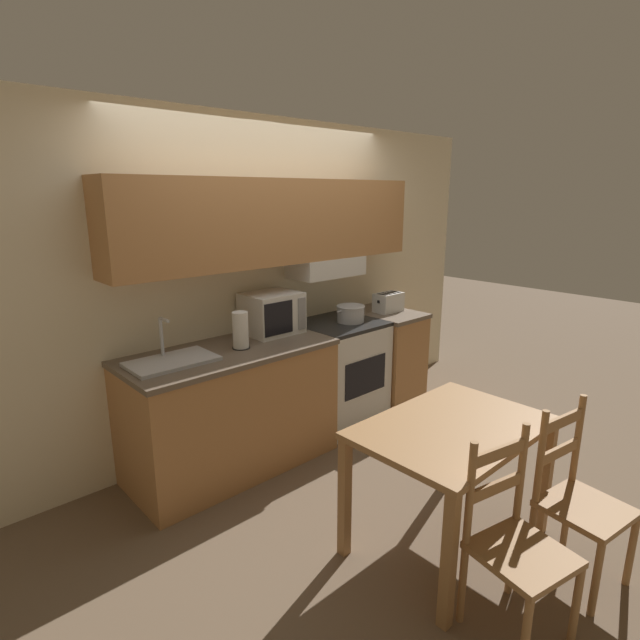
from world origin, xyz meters
name	(u,v)px	position (x,y,z in m)	size (l,w,h in m)	color
ground_plane	(270,425)	(0.00, 0.00, 0.00)	(16.00, 16.00, 0.00)	brown
wall_back	(272,255)	(0.01, -0.06, 1.49)	(5.08, 0.38, 2.55)	beige
lower_counter_main	(232,409)	(-0.59, -0.34, 0.45)	(1.51, 0.70, 0.90)	#B27A47
lower_counter_right_stub	(384,358)	(1.10, -0.34, 0.45)	(0.49, 0.70, 0.90)	#B27A47
stove_range	(338,372)	(0.51, -0.32, 0.45)	(0.68, 0.65, 0.90)	silver
cooking_pot	(351,313)	(0.60, -0.38, 0.98)	(0.32, 0.24, 0.14)	#B7BABF
microwave	(272,313)	(-0.10, -0.20, 1.06)	(0.42, 0.35, 0.32)	silver
toaster	(388,302)	(1.13, -0.35, 0.99)	(0.28, 0.17, 0.18)	silver
sink_basin	(172,360)	(-1.02, -0.34, 0.92)	(0.55, 0.34, 0.29)	#B7BABF
paper_towel_roll	(240,330)	(-0.51, -0.37, 1.04)	(0.13, 0.13, 0.26)	black
dining_table	(452,442)	(-0.15, -1.89, 0.64)	(1.08, 0.74, 0.74)	#9E7042
chair_left_of_table	(515,545)	(-0.43, -2.42, 0.44)	(0.45, 0.45, 0.94)	#9E7042
chair_right_of_table	(578,501)	(0.12, -2.48, 0.44)	(0.43, 0.43, 0.94)	#9E7042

